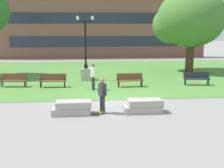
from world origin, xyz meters
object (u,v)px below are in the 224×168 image
(lamp_post_right, at_px, (86,67))
(person_bystander_near_lawn, at_px, (93,75))
(skateboard, at_px, (95,113))
(park_bench_far_left, at_px, (197,78))
(park_bench_near_right, at_px, (53,80))
(concrete_block_left, at_px, (144,106))
(person_skateboarder, at_px, (102,94))
(park_bench_near_left, at_px, (130,79))
(concrete_block_center, at_px, (72,108))
(park_bench_far_right, at_px, (14,79))

(lamp_post_right, relative_size, person_bystander_near_lawn, 2.92)
(lamp_post_right, bearing_deg, person_bystander_near_lawn, -84.04)
(skateboard, bearing_deg, person_bystander_near_lawn, 88.46)
(park_bench_far_left, height_order, person_bystander_near_lawn, person_bystander_near_lawn)
(skateboard, relative_size, park_bench_near_right, 0.57)
(park_bench_near_right, bearing_deg, lamp_post_right, 49.36)
(concrete_block_left, distance_m, park_bench_far_left, 8.43)
(skateboard, xyz_separation_m, lamp_post_right, (-0.25, 9.69, 0.95))
(person_skateboarder, bearing_deg, park_bench_near_left, 70.05)
(park_bench_near_left, distance_m, person_bystander_near_lawn, 2.74)
(concrete_block_center, bearing_deg, skateboard, -7.15)
(skateboard, bearing_deg, person_skateboarder, 25.78)
(person_skateboarder, relative_size, park_bench_near_right, 0.94)
(park_bench_far_right, xyz_separation_m, person_bystander_near_lawn, (5.40, -1.63, 0.44))
(park_bench_near_right, bearing_deg, concrete_block_center, -77.81)
(person_skateboarder, relative_size, lamp_post_right, 0.34)
(person_skateboarder, height_order, lamp_post_right, lamp_post_right)
(lamp_post_right, bearing_deg, park_bench_near_left, -45.57)
(person_skateboarder, bearing_deg, park_bench_near_right, 113.14)
(person_skateboarder, bearing_deg, concrete_block_left, -1.06)
(park_bench_near_left, height_order, park_bench_far_left, same)
(park_bench_far_left, height_order, park_bench_far_right, same)
(park_bench_near_left, bearing_deg, concrete_block_center, -120.14)
(park_bench_near_left, xyz_separation_m, park_bench_near_right, (-5.27, 0.33, 0.00))
(park_bench_near_left, height_order, park_bench_near_right, same)
(concrete_block_center, height_order, park_bench_far_left, park_bench_far_left)
(park_bench_near_left, xyz_separation_m, park_bench_far_left, (4.81, 0.14, 0.00))
(concrete_block_center, xyz_separation_m, concrete_block_left, (3.44, 0.00, 0.00))
(concrete_block_left, distance_m, person_bystander_near_lawn, 6.11)
(concrete_block_left, bearing_deg, park_bench_far_left, 52.27)
(concrete_block_left, distance_m, lamp_post_right, 9.93)
(person_skateboarder, bearing_deg, park_bench_far_right, 127.68)
(concrete_block_center, height_order, concrete_block_left, same)
(park_bench_near_left, xyz_separation_m, person_bystander_near_lawn, (-2.56, -0.87, 0.44))
(park_bench_near_right, height_order, person_bystander_near_lawn, person_bystander_near_lawn)
(person_skateboarder, distance_m, park_bench_far_right, 9.17)
(concrete_block_left, relative_size, park_bench_far_left, 1.00)
(concrete_block_center, xyz_separation_m, person_skateboarder, (1.43, 0.04, 0.66))
(concrete_block_left, bearing_deg, lamp_post_right, 105.29)
(park_bench_far_right, bearing_deg, park_bench_near_left, -5.47)
(concrete_block_left, height_order, park_bench_near_right, park_bench_near_right)
(person_skateboarder, distance_m, lamp_post_right, 9.54)
(park_bench_near_right, relative_size, park_bench_far_right, 0.98)
(concrete_block_left, relative_size, lamp_post_right, 0.37)
(park_bench_near_right, bearing_deg, person_bystander_near_lawn, -23.95)
(concrete_block_center, bearing_deg, person_skateboarder, 1.52)
(park_bench_far_left, distance_m, person_bystander_near_lawn, 7.45)
(person_bystander_near_lawn, bearing_deg, concrete_block_left, -68.71)
(park_bench_far_right, xyz_separation_m, lamp_post_right, (4.99, 2.26, 0.49))
(person_bystander_near_lawn, bearing_deg, park_bench_near_right, 156.05)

